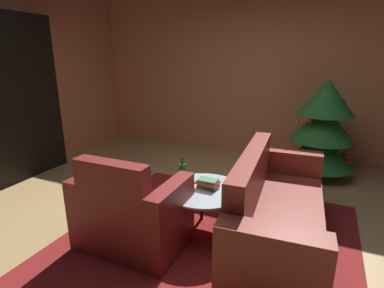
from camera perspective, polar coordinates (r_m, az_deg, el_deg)
ground_plane at (r=3.25m, az=1.45°, el=-15.26°), size 7.38×7.38×0.00m
wall_back at (r=5.39m, az=13.05°, el=12.71°), size 6.27×0.06×2.77m
area_rug at (r=3.03m, az=3.02°, el=-17.71°), size 2.68×2.59×0.01m
bookshelf_unit at (r=4.78m, az=-31.76°, el=6.67°), size 0.32×1.73×2.25m
armchair_red at (r=2.87m, az=-11.53°, el=-12.94°), size 0.95×0.65×0.90m
couch_red at (r=2.89m, az=15.48°, el=-13.04°), size 0.83×1.91×0.89m
coffee_table at (r=2.97m, az=2.26°, el=-9.12°), size 0.80×0.80×0.46m
book_stack_on_table at (r=2.96m, az=3.05°, el=-7.46°), size 0.23×0.18×0.09m
bottle_on_table at (r=2.96m, az=-1.84°, el=-5.79°), size 0.07×0.07×0.31m
decorated_tree at (r=4.64m, az=23.50°, el=2.88°), size 0.97×0.97×1.40m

